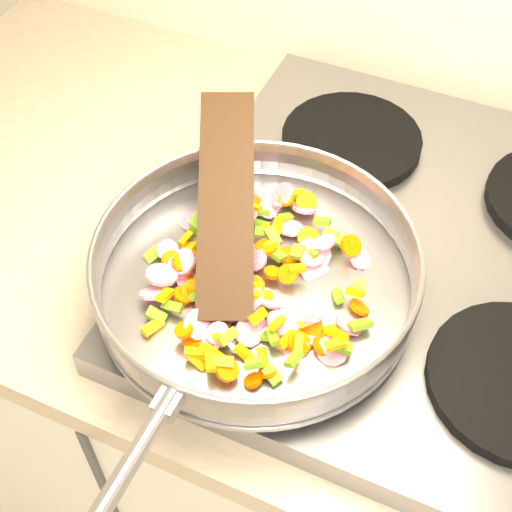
% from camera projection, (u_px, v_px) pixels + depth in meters
% --- Properties ---
extents(cooktop, '(0.60, 0.60, 0.04)m').
position_uv_depth(cooktop, '(419.00, 259.00, 0.87)').
color(cooktop, '#939399').
rests_on(cooktop, counter_top).
extents(grate_fl, '(0.19, 0.19, 0.02)m').
position_uv_depth(grate_fl, '(269.00, 291.00, 0.80)').
color(grate_fl, black).
rests_on(grate_fl, cooktop).
extents(grate_bl, '(0.19, 0.19, 0.02)m').
position_uv_depth(grate_bl, '(351.00, 140.00, 0.97)').
color(grate_bl, black).
rests_on(grate_bl, cooktop).
extents(saute_pan, '(0.40, 0.57, 0.06)m').
position_uv_depth(saute_pan, '(255.00, 269.00, 0.77)').
color(saute_pan, '#9E9EA5').
rests_on(saute_pan, grate_fl).
extents(vegetable_heap, '(0.27, 0.28, 0.05)m').
position_uv_depth(vegetable_heap, '(251.00, 274.00, 0.79)').
color(vegetable_heap, '#E6AA04').
rests_on(vegetable_heap, saute_pan).
extents(wooden_spatula, '(0.16, 0.26, 0.11)m').
position_uv_depth(wooden_spatula, '(226.00, 202.00, 0.78)').
color(wooden_spatula, black).
rests_on(wooden_spatula, saute_pan).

